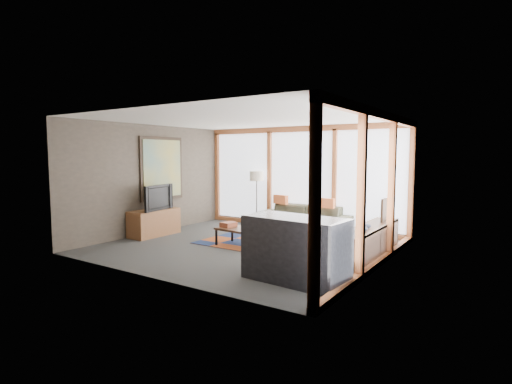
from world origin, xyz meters
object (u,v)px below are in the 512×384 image
Objects in this scene: sofa at (302,219)px; tv_console at (154,223)px; bookshelf at (368,243)px; bar_counter at (296,249)px; coffee_table at (243,238)px; television at (155,197)px; floor_lamp at (257,199)px.

sofa is 1.86× the size of tv_console.
bar_counter is at bearing -106.02° from bookshelf.
bar_counter is (1.60, -3.37, 0.15)m from sofa.
coffee_table is (-0.32, -2.00, -0.14)m from sofa.
sofa is 2.22× the size of television.
coffee_table is at bearing -62.82° from floor_lamp.
sofa is 3.51m from tv_console.
coffee_table is (1.15, -2.24, -0.54)m from floor_lamp.
bookshelf is at bearing -93.78° from television.
floor_lamp is at bearing -37.33° from television.
tv_console is 0.80× the size of bar_counter.
coffee_table is at bearing -101.30° from sofa.
coffee_table is 2.45m from television.
bookshelf is 1.98× the size of tv_console.
bookshelf is at bearing -26.60° from floor_lamp.
bookshelf is 4.91m from tv_console.
bar_counter is (3.08, -3.61, -0.24)m from floor_lamp.
floor_lamp is 1.19× the size of tv_console.
floor_lamp is at bearing 134.93° from bar_counter.
bar_counter reaches higher than coffee_table.
floor_lamp reaches higher than sofa.
bar_counter is (4.36, -1.20, 0.18)m from tv_console.
bookshelf is 4.86m from television.
tv_console is (-4.88, -0.61, 0.00)m from bookshelf.
bookshelf reaches higher than coffee_table.
television is at bearing -174.90° from coffee_table.
floor_lamp reaches higher than television.
sofa is 3.73m from bar_counter.
television is at bearing -20.76° from tv_console.
sofa is at bearing 80.77° from coffee_table.
sofa is 1.99× the size of coffee_table.
television is at bearing 169.23° from bar_counter.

